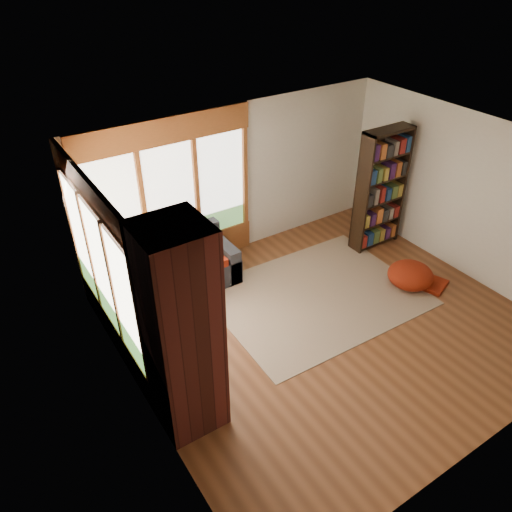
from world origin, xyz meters
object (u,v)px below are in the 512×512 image
sectional_sofa (153,293)px  area_rug (316,296)px  pouf (411,275)px  brick_chimney (181,333)px  dog_tan (172,256)px  bookshelf (381,190)px  dog_brindle (168,291)px

sectional_sofa → area_rug: size_ratio=0.71×
pouf → sectional_sofa: bearing=155.5°
brick_chimney → area_rug: 3.14m
dog_tan → bookshelf: bearing=-53.0°
area_rug → dog_tan: 2.32m
sectional_sofa → bookshelf: size_ratio=1.02×
area_rug → bookshelf: size_ratio=1.45×
sectional_sofa → area_rug: 2.51m
sectional_sofa → dog_tan: bearing=10.9°
brick_chimney → dog_tan: size_ratio=2.48×
sectional_sofa → area_rug: sectional_sofa is taller
bookshelf → pouf: size_ratio=2.99×
brick_chimney → dog_tan: 2.32m
area_rug → dog_tan: (-1.86, 1.14, 0.79)m
sectional_sofa → bookshelf: bookshelf is taller
area_rug → dog_brindle: (-2.24, 0.46, 0.73)m
sectional_sofa → dog_tan: 0.63m
pouf → dog_brindle: bearing=164.0°
pouf → dog_brindle: (-3.67, 1.05, 0.53)m
pouf → dog_tan: size_ratio=0.69×
bookshelf → dog_brindle: bookshelf is taller
area_rug → bookshelf: bearing=19.6°
area_rug → dog_brindle: size_ratio=4.13×
sectional_sofa → brick_chimney: bearing=-99.6°
area_rug → pouf: size_ratio=4.32×
sectional_sofa → dog_brindle: bearing=-86.8°
dog_tan → pouf: bearing=-73.4°
bookshelf → pouf: bookshelf is taller
bookshelf → area_rug: bearing=-160.4°
area_rug → dog_tan: bearing=148.5°
area_rug → dog_tan: dog_tan is taller
area_rug → pouf: (1.43, -0.59, 0.20)m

